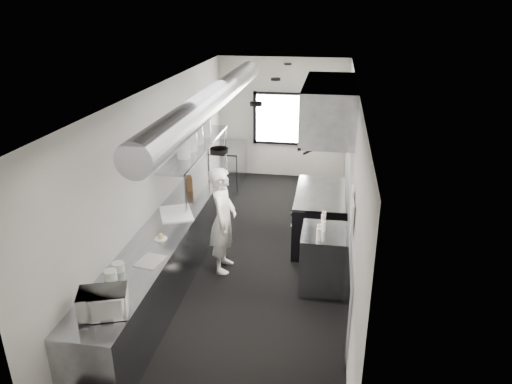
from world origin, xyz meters
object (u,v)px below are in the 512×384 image
at_px(plate_stack_d, 204,126).
at_px(squeeze_bottle_c, 324,226).
at_px(squeeze_bottle_e, 324,217).
at_px(squeeze_bottle_d, 323,220).
at_px(cutting_board, 176,213).
at_px(bottle_station, 323,259).
at_px(knife_block, 189,183).
at_px(microwave, 103,303).
at_px(plate_stack_b, 190,142).
at_px(line_cook, 223,220).
at_px(deli_tub_a, 110,275).
at_px(squeeze_bottle_b, 319,230).
at_px(exhaust_hood, 329,108).
at_px(plate_stack_a, 184,150).
at_px(far_work_table, 228,165).
at_px(pass_shelf, 197,147).
at_px(deli_tub_b, 118,267).
at_px(small_plate, 161,239).
at_px(prep_counter, 177,241).
at_px(squeeze_bottle_a, 319,234).
at_px(range, 319,217).
at_px(plate_stack_c, 197,135).

xyz_separation_m(plate_stack_d, squeeze_bottle_c, (2.36, -2.32, -0.79)).
bearing_deg(squeeze_bottle_e, plate_stack_d, 138.96).
bearing_deg(squeeze_bottle_d, cutting_board, 178.29).
height_order(bottle_station, knife_block, knife_block).
bearing_deg(microwave, knife_block, 72.85).
height_order(plate_stack_b, squeeze_bottle_e, plate_stack_b).
bearing_deg(line_cook, plate_stack_d, 19.58).
relative_size(deli_tub_a, squeeze_bottle_b, 0.96).
distance_m(exhaust_hood, plate_stack_a, 2.44).
bearing_deg(squeeze_bottle_c, exhaust_hood, 91.65).
bearing_deg(far_work_table, squeeze_bottle_e, -57.80).
relative_size(pass_shelf, line_cook, 1.77).
relative_size(knife_block, squeeze_bottle_d, 1.23).
xyz_separation_m(far_work_table, line_cook, (0.75, -3.65, 0.40)).
relative_size(line_cook, cutting_board, 2.70).
height_order(deli_tub_a, deli_tub_b, deli_tub_a).
relative_size(pass_shelf, bottle_station, 3.33).
distance_m(small_plate, squeeze_bottle_b, 2.22).
xyz_separation_m(bottle_station, microwave, (-2.25, -2.31, 0.59)).
height_order(small_plate, plate_stack_d, plate_stack_d).
distance_m(prep_counter, small_plate, 0.93).
distance_m(pass_shelf, plate_stack_b, 0.36).
height_order(squeeze_bottle_b, squeeze_bottle_e, squeeze_bottle_e).
xyz_separation_m(knife_block, plate_stack_d, (0.02, 1.07, 0.75)).
relative_size(far_work_table, small_plate, 6.87).
bearing_deg(squeeze_bottle_b, far_work_table, 118.93).
distance_m(knife_block, squeeze_bottle_a, 2.78).
bearing_deg(pass_shelf, plate_stack_b, -95.63).
bearing_deg(knife_block, squeeze_bottle_b, -54.54).
distance_m(pass_shelf, small_plate, 2.39).
distance_m(line_cook, cutting_board, 0.75).
distance_m(small_plate, plate_stack_d, 3.06).
relative_size(plate_stack_a, squeeze_bottle_d, 1.42).
distance_m(pass_shelf, squeeze_bottle_e, 2.77).
bearing_deg(exhaust_hood, deli_tub_b, -130.08).
height_order(far_work_table, squeeze_bottle_d, squeeze_bottle_d).
bearing_deg(exhaust_hood, range, 180.00).
bearing_deg(squeeze_bottle_b, small_plate, -167.21).
bearing_deg(plate_stack_a, prep_counter, -85.47).
bearing_deg(squeeze_bottle_a, bottle_station, 73.97).
relative_size(microwave, knife_block, 2.00).
bearing_deg(plate_stack_a, deli_tub_b, -92.55).
distance_m(prep_counter, plate_stack_b, 1.75).
relative_size(range, squeeze_bottle_c, 9.98).
height_order(knife_block, plate_stack_c, plate_stack_c).
bearing_deg(squeeze_bottle_e, prep_counter, -177.86).
bearing_deg(plate_stack_b, deli_tub_a, -92.10).
xyz_separation_m(far_work_table, plate_stack_a, (-0.06, -2.91, 1.25)).
distance_m(prep_counter, pass_shelf, 1.85).
relative_size(squeeze_bottle_d, squeeze_bottle_e, 1.02).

